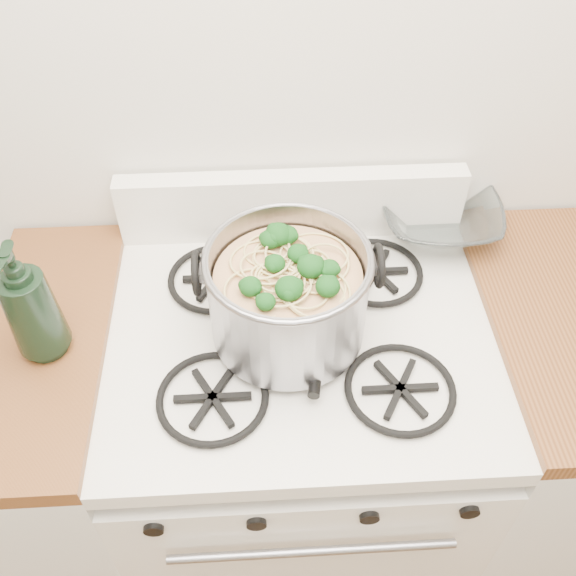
% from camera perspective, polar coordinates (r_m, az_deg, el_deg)
% --- Properties ---
extents(gas_range, '(0.76, 0.66, 0.92)m').
position_cam_1_polar(gas_range, '(1.66, 0.92, -14.33)').
color(gas_range, white).
rests_on(gas_range, ground).
extents(counter_left, '(0.25, 0.65, 0.92)m').
position_cam_1_polar(counter_left, '(1.69, -16.95, -14.08)').
color(counter_left, silver).
rests_on(counter_left, ground).
extents(stock_pot, '(0.33, 0.30, 0.20)m').
position_cam_1_polar(stock_pot, '(1.18, 0.00, -0.73)').
color(stock_pot, gray).
rests_on(stock_pot, gas_range).
extents(spatula, '(0.34, 0.36, 0.02)m').
position_cam_1_polar(spatula, '(1.30, 3.37, -0.26)').
color(spatula, black).
rests_on(spatula, gas_range).
extents(glass_bowl, '(0.11, 0.11, 0.03)m').
position_cam_1_polar(glass_bowl, '(1.49, 13.24, 5.77)').
color(glass_bowl, white).
rests_on(glass_bowl, gas_range).
extents(bottle, '(0.10, 0.10, 0.26)m').
position_cam_1_polar(bottle, '(1.21, -22.08, -1.16)').
color(bottle, black).
rests_on(bottle, counter_left).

